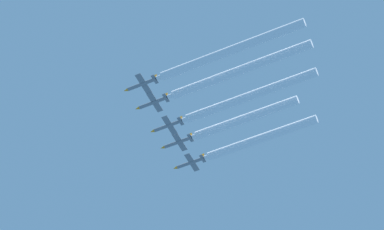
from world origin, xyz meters
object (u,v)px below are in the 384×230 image
at_px(jet_inner_left, 152,103).
at_px(jet_inner_right, 177,142).
at_px(jet_center, 167,126).
at_px(jet_far_right, 190,163).
at_px(jet_far_left, 141,84).

xyz_separation_m(jet_inner_left, jet_inner_right, (19.78, 0.10, 0.09)).
xyz_separation_m(jet_center, jet_far_right, (19.08, 0.35, 0.07)).
distance_m(jet_far_left, jet_center, 19.55).
relative_size(jet_far_left, jet_inner_right, 1.00).
bearing_deg(jet_center, jet_inner_left, 178.46).
bearing_deg(jet_inner_left, jet_far_left, -179.43).
height_order(jet_far_left, jet_inner_right, jet_inner_right).
bearing_deg(jet_inner_right, jet_center, -177.46).
relative_size(jet_inner_left, jet_inner_right, 1.00).
bearing_deg(jet_inner_left, jet_far_right, 0.10).
height_order(jet_inner_left, jet_center, jet_inner_left).
bearing_deg(jet_far_left, jet_far_right, 0.21).
bearing_deg(jet_center, jet_far_left, 179.39).
bearing_deg(jet_far_right, jet_far_left, -179.79).
xyz_separation_m(jet_center, jet_inner_right, (8.86, 0.39, 0.68)).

